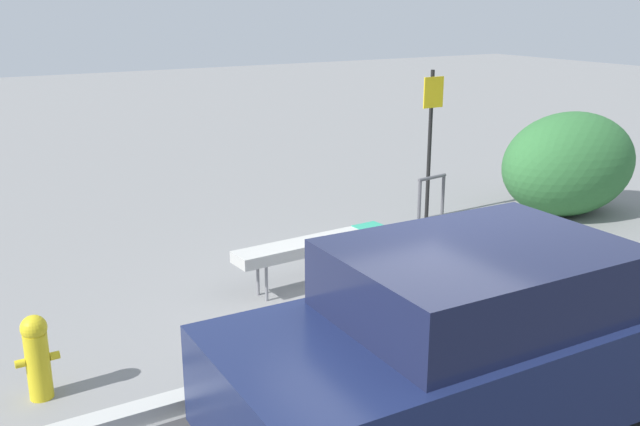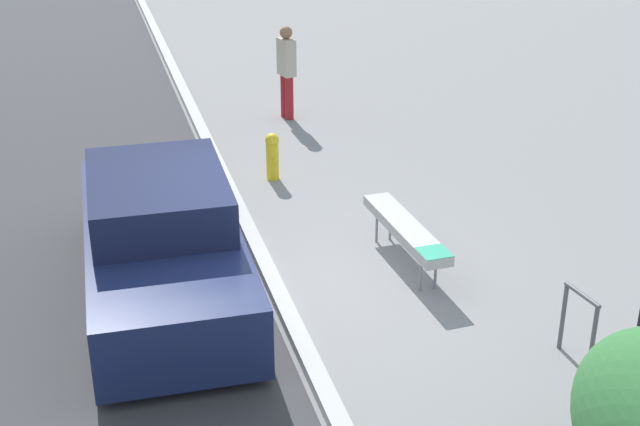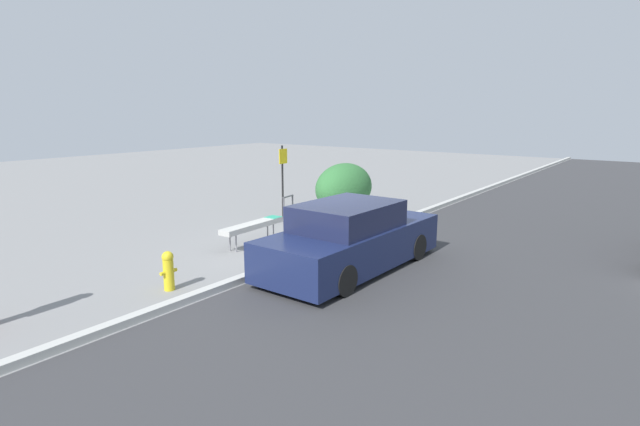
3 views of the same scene
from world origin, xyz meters
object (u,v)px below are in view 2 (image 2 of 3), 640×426
at_px(bench, 406,229).
at_px(pedestrian, 287,70).
at_px(fire_hydrant, 272,155).
at_px(bike_rack, 579,319).
at_px(parked_car_near, 162,241).

relative_size(bench, pedestrian, 1.17).
bearing_deg(pedestrian, fire_hydrant, -31.02).
bearing_deg(bench, pedestrian, 177.43).
xyz_separation_m(bike_rack, parked_car_near, (-2.72, -4.06, 0.16)).
xyz_separation_m(bench, fire_hydrant, (-3.31, -1.01, -0.09)).
bearing_deg(parked_car_near, bench, 88.20).
height_order(bench, pedestrian, pedestrian).
relative_size(bench, bike_rack, 2.50).
distance_m(pedestrian, parked_car_near, 6.79).
bearing_deg(parked_car_near, bike_rack, 57.34).
bearing_deg(bike_rack, bench, -158.93).
xyz_separation_m(bench, parked_car_near, (-0.16, -3.07, 0.16)).
height_order(fire_hydrant, pedestrian, pedestrian).
height_order(bench, parked_car_near, parked_car_near).
bearing_deg(fire_hydrant, parked_car_near, -33.22).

